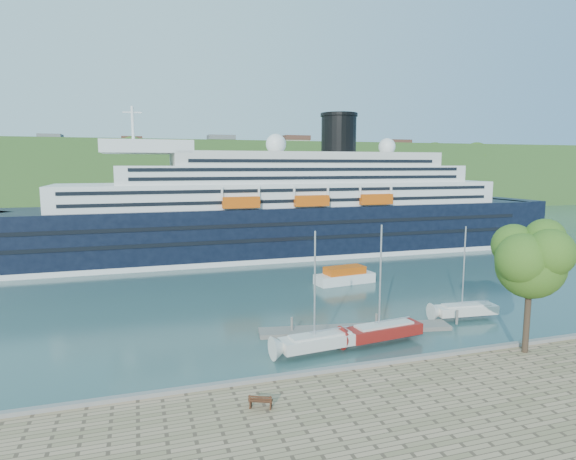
# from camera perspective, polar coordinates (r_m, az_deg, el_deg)

# --- Properties ---
(ground) EXTENTS (400.00, 400.00, 0.00)m
(ground) POSITION_cam_1_polar(r_m,az_deg,el_deg) (40.22, 13.58, -16.08)
(ground) COLOR #294947
(ground) RESTS_ON ground
(far_hillside) EXTENTS (400.00, 50.00, 24.00)m
(far_hillside) POSITION_cam_1_polar(r_m,az_deg,el_deg) (177.46, -11.33, 6.23)
(far_hillside) COLOR #315C24
(far_hillside) RESTS_ON ground
(quay_coping) EXTENTS (220.00, 0.50, 0.30)m
(quay_coping) POSITION_cam_1_polar(r_m,az_deg,el_deg) (39.62, 13.78, -14.65)
(quay_coping) COLOR slate
(quay_coping) RESTS_ON promenade
(cruise_ship) EXTENTS (113.84, 16.68, 25.56)m
(cruise_ship) POSITION_cam_1_polar(r_m,az_deg,el_deg) (86.12, -1.42, 5.50)
(cruise_ship) COLOR black
(cruise_ship) RESTS_ON ground
(park_bench) EXTENTS (1.67, 1.21, 0.99)m
(park_bench) POSITION_cam_1_polar(r_m,az_deg,el_deg) (31.90, -3.25, -19.50)
(park_bench) COLOR #462514
(park_bench) RESTS_ON promenade
(promenade_tree) EXTENTS (7.09, 7.09, 11.74)m
(promenade_tree) POSITION_cam_1_polar(r_m,az_deg,el_deg) (43.05, 26.71, -5.48)
(promenade_tree) COLOR #305817
(promenade_tree) RESTS_ON promenade
(floating_pontoon) EXTENTS (18.95, 5.46, 0.42)m
(floating_pontoon) POSITION_cam_1_polar(r_m,az_deg,el_deg) (48.32, 8.00, -11.54)
(floating_pontoon) COLOR gray
(floating_pontoon) RESTS_ON ground
(sailboat_white_near) EXTENTS (8.04, 2.96, 10.15)m
(sailboat_white_near) POSITION_cam_1_polar(r_m,az_deg,el_deg) (41.30, 3.87, -7.75)
(sailboat_white_near) COLOR silver
(sailboat_white_near) RESTS_ON ground
(sailboat_red) EXTENTS (8.22, 3.14, 10.35)m
(sailboat_red) POSITION_cam_1_polar(r_m,az_deg,el_deg) (44.53, 11.45, -6.62)
(sailboat_red) COLOR maroon
(sailboat_red) RESTS_ON ground
(sailboat_white_far) EXTENTS (7.42, 2.69, 9.38)m
(sailboat_white_far) POSITION_cam_1_polar(r_m,az_deg,el_deg) (53.73, 20.54, -5.03)
(sailboat_white_far) COLOR silver
(sailboat_white_far) RESTS_ON ground
(tender_launch) EXTENTS (8.67, 3.90, 2.31)m
(tender_launch) POSITION_cam_1_polar(r_m,az_deg,el_deg) (66.58, 6.72, -5.30)
(tender_launch) COLOR #CE4F0C
(tender_launch) RESTS_ON ground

